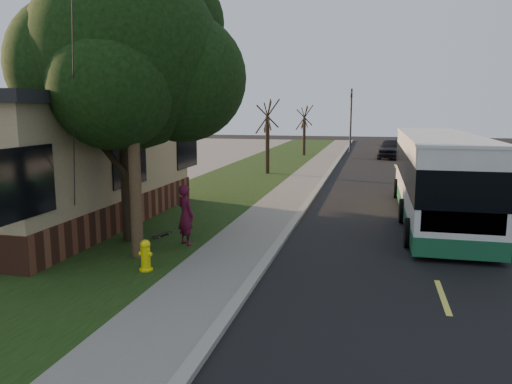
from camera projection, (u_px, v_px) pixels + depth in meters
ground at (254, 282)px, 11.14m from camera, size 120.00×120.00×0.00m
road at (410, 206)px, 19.84m from camera, size 8.00×80.00×0.01m
curb at (310, 200)px, 20.73m from camera, size 0.25×80.00×0.12m
sidewalk at (286, 199)px, 20.96m from camera, size 2.00×80.00×0.08m
grass_verge at (207, 196)px, 21.75m from camera, size 5.00×80.00×0.07m
building_lot at (10, 188)px, 24.02m from camera, size 15.00×80.00×0.04m
fire_hydrant at (146, 255)px, 11.66m from camera, size 0.32×0.32×0.74m
utility_pole at (130, 75)px, 12.08m from camera, size 2.86×3.21×9.07m
leafy_tree at (129, 59)px, 13.77m from camera, size 6.30×6.00×7.80m
bare_tree_near at (267, 138)px, 28.86m from camera, size 1.38×1.21×4.31m
bare_tree_far at (304, 131)px, 40.29m from camera, size 1.38×1.21×4.03m
traffic_signal at (351, 116)px, 43.14m from camera, size 0.18×0.22×5.50m
transit_bus at (437, 174)px, 17.20m from camera, size 2.51×10.90×2.95m
skateboarder at (186, 215)px, 13.81m from camera, size 0.73×0.68×1.69m
skateboard_main at (162, 234)px, 14.85m from camera, size 0.32×0.77×0.07m
dumpster at (51, 198)px, 17.71m from camera, size 1.64×1.43×1.25m
distant_car at (391, 148)px, 38.67m from camera, size 2.24×4.70×1.55m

